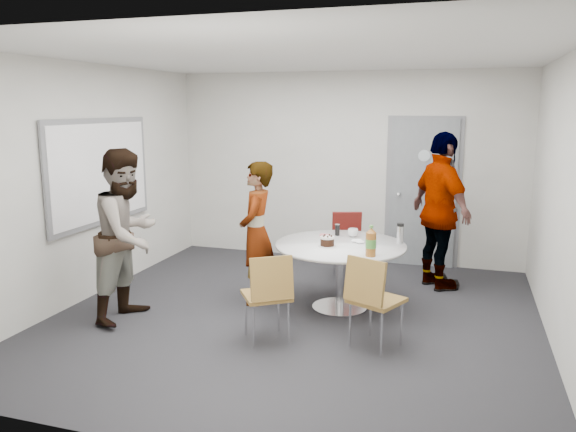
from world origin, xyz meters
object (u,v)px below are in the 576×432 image
(chair_near_left, at_px, (269,290))
(person_main, at_px, (257,233))
(chair_far, at_px, (347,238))
(person_left, at_px, (128,235))
(table, at_px, (343,253))
(chair_near_right, at_px, (371,293))
(whiteboard, at_px, (101,172))
(person_right, at_px, (441,211))
(door, at_px, (423,193))

(chair_near_left, distance_m, person_main, 1.22)
(chair_far, relative_size, person_main, 0.53)
(person_left, bearing_deg, table, -63.19)
(chair_near_right, height_order, person_left, person_left)
(table, xyz_separation_m, person_left, (-2.08, -0.91, 0.26))
(whiteboard, relative_size, chair_near_left, 2.17)
(chair_near_left, bearing_deg, person_left, 138.46)
(whiteboard, xyz_separation_m, chair_far, (2.69, 1.42, -0.93))
(table, bearing_deg, chair_near_right, -63.71)
(person_main, bearing_deg, person_left, -59.19)
(chair_near_right, xyz_separation_m, person_left, (-2.55, 0.04, 0.36))
(chair_near_right, bearing_deg, person_main, 172.30)
(whiteboard, relative_size, table, 1.34)
(table, relative_size, person_right, 0.74)
(person_right, bearing_deg, person_left, 88.41)
(chair_near_right, xyz_separation_m, person_main, (-1.46, 0.91, 0.27))
(person_right, bearing_deg, person_main, 85.33)
(chair_near_left, bearing_deg, chair_near_right, -24.73)
(door, height_order, whiteboard, door)
(door, distance_m, chair_near_left, 3.43)
(chair_far, distance_m, person_right, 1.25)
(chair_far, height_order, person_main, person_main)
(person_right, bearing_deg, door, -18.59)
(chair_near_left, xyz_separation_m, person_right, (1.43, 2.22, 0.43))
(chair_far, relative_size, person_left, 0.47)
(person_left, bearing_deg, chair_near_right, -87.83)
(whiteboard, bearing_deg, chair_far, 27.86)
(whiteboard, relative_size, person_main, 1.18)
(chair_near_left, xyz_separation_m, chair_near_right, (0.93, 0.16, 0.01))
(table, distance_m, chair_near_left, 1.21)
(chair_far, bearing_deg, chair_near_right, 89.50)
(chair_far, xyz_separation_m, person_right, (1.16, -0.12, 0.44))
(whiteboard, xyz_separation_m, person_main, (1.90, 0.16, -0.64))
(whiteboard, bearing_deg, person_right, 18.64)
(table, relative_size, person_left, 0.79)
(person_main, bearing_deg, chair_near_left, 18.41)
(door, bearing_deg, table, -108.07)
(chair_far, height_order, person_left, person_left)
(door, height_order, person_left, door)
(chair_near_left, height_order, person_right, person_right)
(whiteboard, distance_m, table, 3.00)
(person_left, bearing_deg, whiteboard, 51.38)
(door, height_order, person_main, door)
(chair_near_right, bearing_deg, chair_near_left, -145.90)
(table, bearing_deg, door, 71.93)
(whiteboard, bearing_deg, chair_near_left, -20.74)
(table, relative_size, chair_near_left, 1.62)
(chair_far, distance_m, person_main, 1.52)
(chair_near_right, xyz_separation_m, person_right, (0.50, 2.06, 0.42))
(door, relative_size, table, 1.50)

